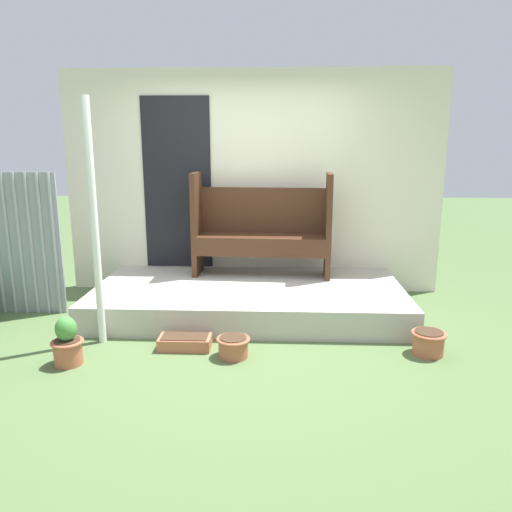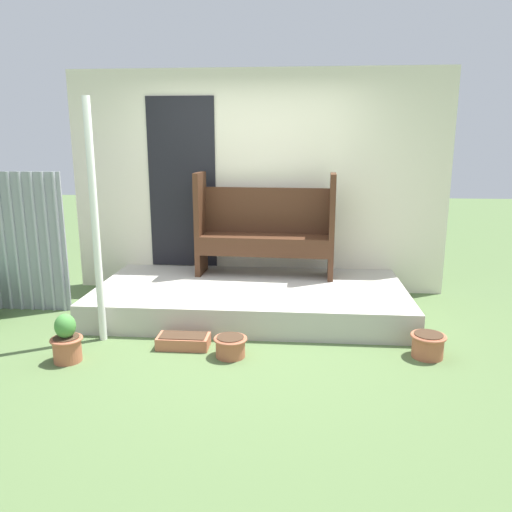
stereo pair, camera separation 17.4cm
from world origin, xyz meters
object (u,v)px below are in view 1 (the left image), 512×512
flower_pot_right (428,342)px  planter_box_rect (185,342)px  support_post (94,225)px  bench (262,225)px  flower_pot_left (67,344)px  flower_pot_middle (233,346)px

flower_pot_right → planter_box_rect: size_ratio=0.66×
support_post → bench: bearing=44.1°
support_post → flower_pot_right: (2.89, -0.15, -0.97)m
support_post → bench: support_post is taller
flower_pot_left → flower_pot_middle: bearing=8.7°
bench → planter_box_rect: 1.81m
flower_pot_right → support_post: bearing=177.1°
support_post → bench: size_ratio=1.38×
flower_pot_right → bench: bearing=134.3°
bench → flower_pot_left: bench is taller
flower_pot_middle → planter_box_rect: flower_pot_middle is taller
flower_pot_middle → planter_box_rect: (-0.44, 0.16, -0.04)m
flower_pot_left → flower_pot_middle: flower_pot_left is taller
flower_pot_middle → flower_pot_right: (1.67, 0.13, 0.02)m
bench → planter_box_rect: size_ratio=3.42×
bench → flower_pot_right: bearing=-42.9°
support_post → flower_pot_middle: support_post is taller
flower_pot_middle → flower_pot_right: 1.68m
flower_pot_right → planter_box_rect: flower_pot_right is taller
support_post → flower_pot_right: size_ratio=7.21×
flower_pot_left → flower_pot_middle: size_ratio=1.43×
flower_pot_middle → support_post: bearing=167.2°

